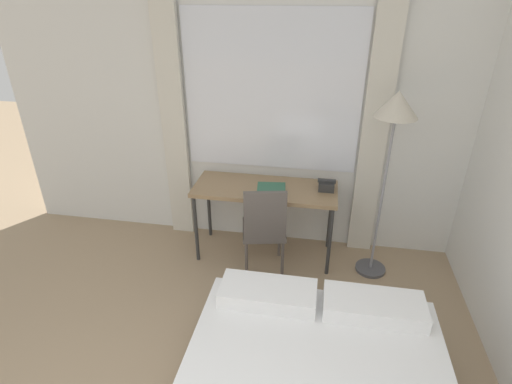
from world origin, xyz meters
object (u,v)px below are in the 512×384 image
object	(u,v)px
telephone	(326,185)
book	(271,187)
desk_chair	(264,226)
standing_lamp	(394,124)
desk	(265,193)

from	to	relation	value
telephone	book	distance (m)	0.52
desk_chair	standing_lamp	size ratio (longest dim) A/B	0.53
standing_lamp	book	xyz separation A→B (m)	(-1.01, 0.08, -0.71)
desk	desk_chair	distance (m)	0.36
desk_chair	standing_lamp	world-z (taller)	standing_lamp
telephone	book	world-z (taller)	telephone
desk_chair	book	bearing A→B (deg)	73.32
desk	book	size ratio (longest dim) A/B	4.79
desk	telephone	bearing A→B (deg)	4.54
desk_chair	standing_lamp	xyz separation A→B (m)	(1.04, 0.20, 0.98)
desk	standing_lamp	distance (m)	1.34
desk	standing_lamp	bearing A→B (deg)	-5.25
desk	telephone	size ratio (longest dim) A/B	8.15
desk	desk_chair	xyz separation A→B (m)	(0.04, -0.30, -0.19)
desk	standing_lamp	world-z (taller)	standing_lamp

